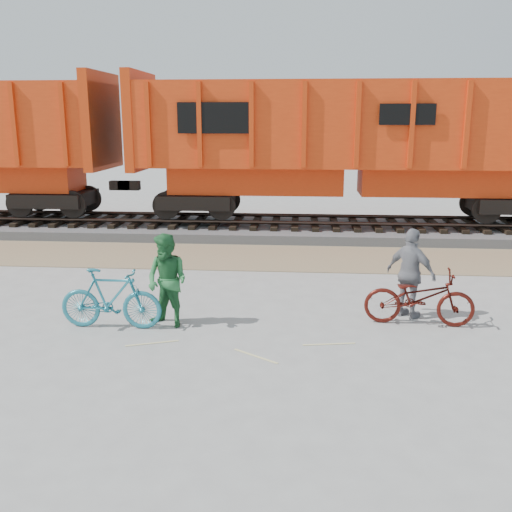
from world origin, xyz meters
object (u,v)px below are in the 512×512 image
Objects in this scene: hopper_car_center at (352,142)px; bicycle_maroon at (419,298)px; person_woman at (411,274)px; person_man at (167,281)px; bicycle_teal at (111,299)px.

hopper_car_center is 8.87m from bicycle_maroon.
bicycle_maroon is 0.54m from person_woman.
bicycle_teal is at bearing -142.17° from person_man.
hopper_car_center reaches higher than bicycle_maroon.
bicycle_teal reaches higher than bicycle_maroon.
person_woman is (5.50, 1.03, 0.31)m from bicycle_teal.
hopper_car_center is 8.14× the size of person_man.
bicycle_teal is at bearing 51.77° from person_woman.
bicycle_teal is 5.63m from bicycle_maroon.
bicycle_teal is 0.94× the size of bicycle_maroon.
person_woman is (4.50, 0.83, 0.01)m from person_man.
person_woman reaches higher than person_man.
person_woman reaches higher than bicycle_maroon.
bicycle_maroon is 1.14× the size of person_woman.
bicycle_teal is 1.08× the size of person_woman.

